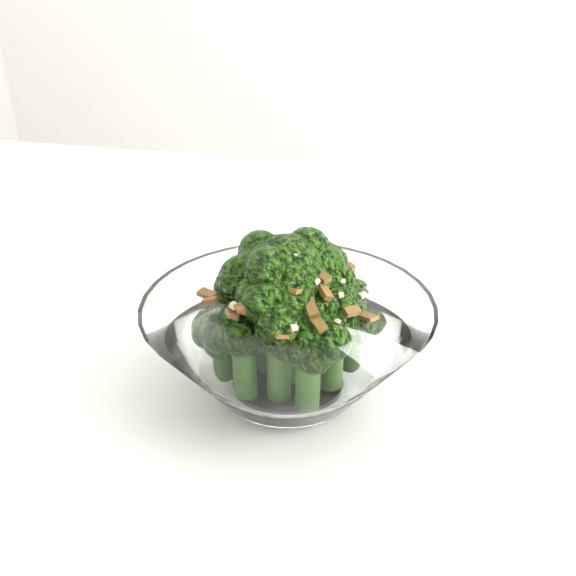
# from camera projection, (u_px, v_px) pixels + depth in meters

# --- Properties ---
(table) EXTENTS (1.23, 0.85, 0.75)m
(table) POSITION_uv_depth(u_px,v_px,m) (289.00, 355.00, 0.62)
(table) COLOR white
(table) RESTS_ON ground
(broccoli_dish) EXTENTS (0.20, 0.20, 0.12)m
(broccoli_dish) POSITION_uv_depth(u_px,v_px,m) (288.00, 335.00, 0.44)
(broccoli_dish) COLOR white
(broccoli_dish) RESTS_ON table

